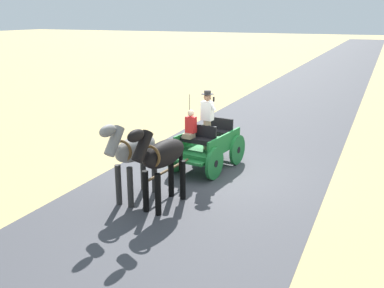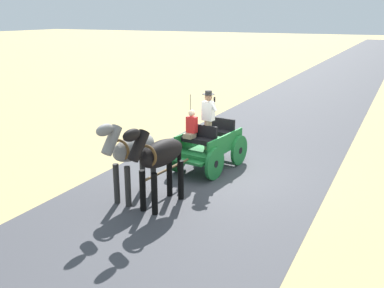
{
  "view_description": "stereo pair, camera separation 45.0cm",
  "coord_description": "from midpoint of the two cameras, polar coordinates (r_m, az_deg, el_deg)",
  "views": [
    {
      "loc": [
        -4.33,
        11.59,
        4.63
      ],
      "look_at": [
        0.5,
        0.87,
        1.1
      ],
      "focal_mm": 40.55,
      "sensor_mm": 36.0,
      "label": 1
    },
    {
      "loc": [
        -4.74,
        11.4,
        4.63
      ],
      "look_at": [
        0.5,
        0.87,
        1.1
      ],
      "focal_mm": 40.55,
      "sensor_mm": 36.0,
      "label": 2
    }
  ],
  "objects": [
    {
      "name": "horse_drawn_carriage",
      "position": [
        13.33,
        0.98,
        0.08
      ],
      "size": [
        1.69,
        4.52,
        2.5
      ],
      "color": "#1E7233",
      "rests_on": "ground"
    },
    {
      "name": "road_surface",
      "position": [
        13.19,
        2.54,
        -3.84
      ],
      "size": [
        6.38,
        160.0,
        0.01
      ],
      "primitive_type": "cube",
      "color": "#424247",
      "rests_on": "ground"
    },
    {
      "name": "horse_near_side",
      "position": [
        10.53,
        -5.24,
        -1.65
      ],
      "size": [
        0.75,
        2.15,
        2.21
      ],
      "color": "black",
      "rests_on": "ground"
    },
    {
      "name": "ground_plane",
      "position": [
        13.19,
        2.54,
        -3.85
      ],
      "size": [
        200.0,
        200.0,
        0.0
      ],
      "primitive_type": "plane",
      "color": "tan"
    },
    {
      "name": "horse_off_side",
      "position": [
        11.05,
        -8.89,
        -0.9
      ],
      "size": [
        0.67,
        2.14,
        2.21
      ],
      "color": "gray",
      "rests_on": "ground"
    }
  ]
}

